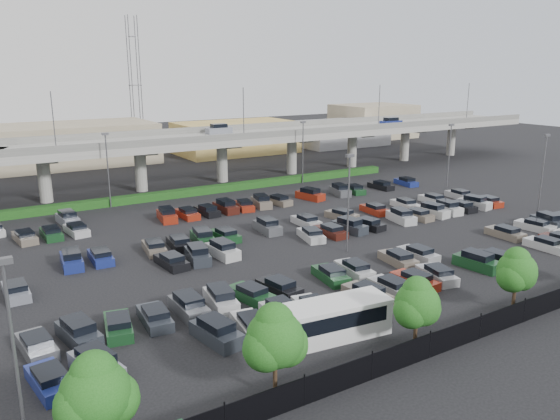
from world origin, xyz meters
The scene contains 10 objects.
ground centered at (0.00, 0.00, 0.00)m, with size 280.00×280.00×0.00m, color black.
overpass centered at (-0.17, 31.99, 6.97)m, with size 150.00×13.00×15.80m.
hedge centered at (0.00, 25.00, 0.55)m, with size 66.00×1.60×1.10m, color #103812.
fence centered at (-0.05, -28.00, 0.90)m, with size 70.00×0.10×2.00m.
tree_row centered at (0.70, -26.53, 3.52)m, with size 65.07×3.66×5.94m.
shuttle_bus centered at (-12.64, -22.30, 1.46)m, with size 8.62×3.79×2.68m.
parked_cars centered at (-0.88, -3.68, 0.61)m, with size 62.91×41.63×1.67m.
light_poles centered at (-4.13, 2.00, 6.24)m, with size 66.90×48.38×10.30m.
distant_buildings centered at (12.38, 61.81, 3.74)m, with size 138.00×24.00×9.00m.
comm_tower centered at (4.00, 74.00, 15.61)m, with size 2.40×2.40×30.00m.
Camera 1 is at (-34.54, -50.50, 18.61)m, focal length 35.00 mm.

